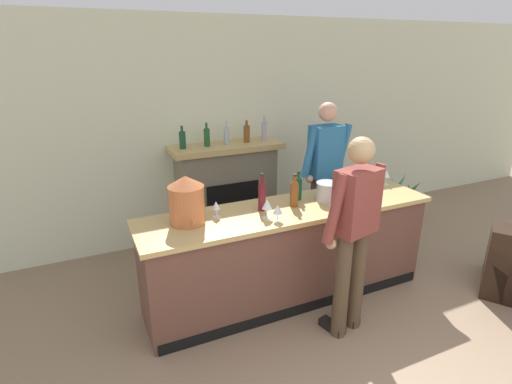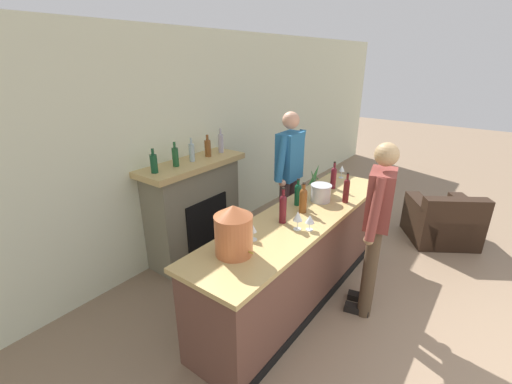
# 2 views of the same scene
# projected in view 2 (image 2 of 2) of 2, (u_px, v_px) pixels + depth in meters

# --- Properties ---
(wall_back_panel) EXTENTS (12.00, 0.07, 2.75)m
(wall_back_panel) POSITION_uv_depth(u_px,v_px,m) (177.00, 149.00, 4.19)
(wall_back_panel) COLOR silver
(wall_back_panel) RESTS_ON ground_plane
(bar_counter) EXTENTS (2.87, 0.70, 0.96)m
(bar_counter) POSITION_uv_depth(u_px,v_px,m) (299.00, 256.00, 3.59)
(bar_counter) COLOR brown
(bar_counter) RESTS_ON ground_plane
(fireplace_stone) EXTENTS (1.38, 0.52, 1.58)m
(fireplace_stone) POSITION_uv_depth(u_px,v_px,m) (194.00, 209.00, 4.29)
(fireplace_stone) COLOR #79745D
(fireplace_stone) RESTS_ON ground_plane
(armchair_black) EXTENTS (1.09, 1.10, 0.74)m
(armchair_black) POSITION_uv_depth(u_px,v_px,m) (443.00, 224.00, 4.74)
(armchair_black) COLOR black
(armchair_black) RESTS_ON ground_plane
(potted_plant_corner) EXTENTS (0.45, 0.46, 0.68)m
(potted_plant_corner) POSITION_uv_depth(u_px,v_px,m) (320.00, 188.00, 6.01)
(potted_plant_corner) COLOR #534642
(potted_plant_corner) RESTS_ON ground_plane
(person_customer) EXTENTS (0.65, 0.37, 1.74)m
(person_customer) POSITION_uv_depth(u_px,v_px,m) (376.00, 224.00, 3.19)
(person_customer) COLOR #4F3D2A
(person_customer) RESTS_ON ground_plane
(person_bartender) EXTENTS (0.66, 0.31, 1.82)m
(person_bartender) POSITION_uv_depth(u_px,v_px,m) (289.00, 175.00, 4.37)
(person_bartender) COLOR #513839
(person_bartender) RESTS_ON ground_plane
(copper_dispenser) EXTENTS (0.31, 0.34, 0.42)m
(copper_dispenser) POSITION_uv_depth(u_px,v_px,m) (234.00, 230.00, 2.66)
(copper_dispenser) COLOR #BD653A
(copper_dispenser) RESTS_ON bar_counter
(ice_bucket_steel) EXTENTS (0.23, 0.23, 0.19)m
(ice_bucket_steel) POSITION_uv_depth(u_px,v_px,m) (321.00, 193.00, 3.69)
(ice_bucket_steel) COLOR silver
(ice_bucket_steel) RESTS_ON bar_counter
(wine_bottle_cabernet_heavy) EXTENTS (0.08, 0.08, 0.31)m
(wine_bottle_cabernet_heavy) POSITION_uv_depth(u_px,v_px,m) (303.00, 199.00, 3.41)
(wine_bottle_cabernet_heavy) COLOR brown
(wine_bottle_cabernet_heavy) RESTS_ON bar_counter
(wine_bottle_port_short) EXTENTS (0.07, 0.07, 0.29)m
(wine_bottle_port_short) POSITION_uv_depth(u_px,v_px,m) (298.00, 193.00, 3.58)
(wine_bottle_port_short) COLOR #0C4428
(wine_bottle_port_short) RESTS_ON bar_counter
(wine_bottle_burgundy_dark) EXTENTS (0.07, 0.07, 0.35)m
(wine_bottle_burgundy_dark) POSITION_uv_depth(u_px,v_px,m) (283.00, 207.00, 3.19)
(wine_bottle_burgundy_dark) COLOR #59151D
(wine_bottle_burgundy_dark) RESTS_ON bar_counter
(wine_bottle_merlot_tall) EXTENTS (0.07, 0.07, 0.33)m
(wine_bottle_merlot_tall) POSITION_uv_depth(u_px,v_px,m) (334.00, 177.00, 4.04)
(wine_bottle_merlot_tall) COLOR maroon
(wine_bottle_merlot_tall) RESTS_ON bar_counter
(wine_bottle_rose_blush) EXTENTS (0.06, 0.06, 0.34)m
(wine_bottle_rose_blush) POSITION_uv_depth(u_px,v_px,m) (346.00, 189.00, 3.65)
(wine_bottle_rose_blush) COLOR #591719
(wine_bottle_rose_blush) RESTS_ON bar_counter
(wine_glass_near_bucket) EXTENTS (0.09, 0.09, 0.18)m
(wine_glass_near_bucket) POSITION_uv_depth(u_px,v_px,m) (298.00, 217.00, 3.07)
(wine_glass_near_bucket) COLOR silver
(wine_glass_near_bucket) RESTS_ON bar_counter
(wine_glass_by_dispenser) EXTENTS (0.07, 0.07, 0.15)m
(wine_glass_by_dispenser) POSITION_uv_depth(u_px,v_px,m) (253.00, 229.00, 2.90)
(wine_glass_by_dispenser) COLOR silver
(wine_glass_by_dispenser) RESTS_ON bar_counter
(wine_glass_front_left) EXTENTS (0.07, 0.07, 0.17)m
(wine_glass_front_left) POSITION_uv_depth(u_px,v_px,m) (342.00, 169.00, 4.40)
(wine_glass_front_left) COLOR silver
(wine_glass_front_left) RESTS_ON bar_counter
(wine_glass_mid_counter) EXTENTS (0.08, 0.08, 0.15)m
(wine_glass_mid_counter) POSITION_uv_depth(u_px,v_px,m) (310.00, 220.00, 3.07)
(wine_glass_mid_counter) COLOR silver
(wine_glass_mid_counter) RESTS_ON bar_counter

